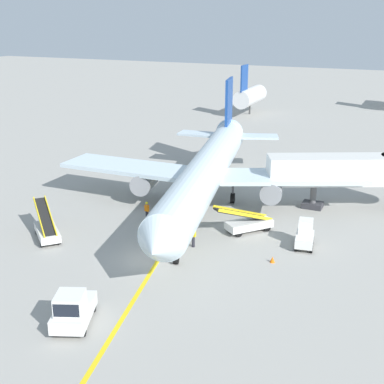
{
  "coord_description": "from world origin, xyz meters",
  "views": [
    {
      "loc": [
        16.99,
        -30.17,
        16.72
      ],
      "look_at": [
        -0.35,
        8.5,
        2.5
      ],
      "focal_mm": 49.58,
      "sensor_mm": 36.0,
      "label": 1
    }
  ],
  "objects_px": {
    "ground_crew_marshaller": "(193,236)",
    "safety_cone_nose_right": "(272,259)",
    "belt_loader_forward_hold": "(248,222)",
    "belt_loader_aft_hold": "(47,229)",
    "pushback_tug": "(73,309)",
    "jet_bridge": "(350,170)",
    "ground_crew_wing_walker": "(147,210)",
    "safety_cone_nose_left": "(186,193)",
    "airliner": "(207,171)",
    "baggage_tug_near_wing": "(305,235)"
  },
  "relations": [
    {
      "from": "jet_bridge",
      "to": "safety_cone_nose_right",
      "type": "distance_m",
      "value": 14.48
    },
    {
      "from": "pushback_tug",
      "to": "safety_cone_nose_left",
      "type": "xyz_separation_m",
      "value": [
        -3.75,
        23.25,
        -0.77
      ]
    },
    {
      "from": "pushback_tug",
      "to": "safety_cone_nose_right",
      "type": "relative_size",
      "value": 9.2
    },
    {
      "from": "safety_cone_nose_right",
      "to": "ground_crew_marshaller",
      "type": "bearing_deg",
      "value": 178.81
    },
    {
      "from": "ground_crew_marshaller",
      "to": "baggage_tug_near_wing",
      "type": "bearing_deg",
      "value": 24.54
    },
    {
      "from": "belt_loader_forward_hold",
      "to": "ground_crew_marshaller",
      "type": "distance_m",
      "value": 5.34
    },
    {
      "from": "ground_crew_marshaller",
      "to": "safety_cone_nose_right",
      "type": "bearing_deg",
      "value": -1.19
    },
    {
      "from": "ground_crew_wing_walker",
      "to": "safety_cone_nose_left",
      "type": "relative_size",
      "value": 3.86
    },
    {
      "from": "baggage_tug_near_wing",
      "to": "belt_loader_forward_hold",
      "type": "distance_m",
      "value": 4.98
    },
    {
      "from": "belt_loader_forward_hold",
      "to": "ground_crew_marshaller",
      "type": "xyz_separation_m",
      "value": [
        -2.8,
        -4.55,
        0.13
      ]
    },
    {
      "from": "belt_loader_aft_hold",
      "to": "ground_crew_marshaller",
      "type": "bearing_deg",
      "value": 16.2
    },
    {
      "from": "belt_loader_aft_hold",
      "to": "safety_cone_nose_right",
      "type": "relative_size",
      "value": 10.32
    },
    {
      "from": "pushback_tug",
      "to": "safety_cone_nose_right",
      "type": "xyz_separation_m",
      "value": [
        8.06,
        12.39,
        -0.77
      ]
    },
    {
      "from": "ground_crew_wing_walker",
      "to": "belt_loader_aft_hold",
      "type": "bearing_deg",
      "value": -129.03
    },
    {
      "from": "belt_loader_forward_hold",
      "to": "belt_loader_aft_hold",
      "type": "xyz_separation_m",
      "value": [
        -13.93,
        -7.78,
        0.0
      ]
    },
    {
      "from": "jet_bridge",
      "to": "pushback_tug",
      "type": "bearing_deg",
      "value": -113.01
    },
    {
      "from": "airliner",
      "to": "jet_bridge",
      "type": "distance_m",
      "value": 12.79
    },
    {
      "from": "jet_bridge",
      "to": "ground_crew_wing_walker",
      "type": "xyz_separation_m",
      "value": [
        -15.07,
        -10.31,
        -2.63
      ]
    },
    {
      "from": "jet_bridge",
      "to": "ground_crew_marshaller",
      "type": "distance_m",
      "value": 16.69
    },
    {
      "from": "belt_loader_forward_hold",
      "to": "safety_cone_nose_left",
      "type": "relative_size",
      "value": 10.49
    },
    {
      "from": "pushback_tug",
      "to": "ground_crew_marshaller",
      "type": "xyz_separation_m",
      "value": [
        1.85,
        12.52,
        -0.08
      ]
    },
    {
      "from": "airliner",
      "to": "ground_crew_marshaller",
      "type": "relative_size",
      "value": 20.63
    },
    {
      "from": "belt_loader_aft_hold",
      "to": "safety_cone_nose_right",
      "type": "bearing_deg",
      "value": 10.15
    },
    {
      "from": "pushback_tug",
      "to": "baggage_tug_near_wing",
      "type": "distance_m",
      "value": 18.63
    },
    {
      "from": "pushback_tug",
      "to": "safety_cone_nose_left",
      "type": "distance_m",
      "value": 23.56
    },
    {
      "from": "ground_crew_marshaller",
      "to": "safety_cone_nose_right",
      "type": "relative_size",
      "value": 3.86
    },
    {
      "from": "ground_crew_marshaller",
      "to": "safety_cone_nose_right",
      "type": "distance_m",
      "value": 6.25
    },
    {
      "from": "belt_loader_aft_hold",
      "to": "safety_cone_nose_left",
      "type": "distance_m",
      "value": 15.03
    },
    {
      "from": "belt_loader_forward_hold",
      "to": "ground_crew_marshaller",
      "type": "bearing_deg",
      "value": -121.63
    },
    {
      "from": "belt_loader_forward_hold",
      "to": "ground_crew_wing_walker",
      "type": "xyz_separation_m",
      "value": [
        -8.61,
        -1.22,
        0.13
      ]
    },
    {
      "from": "belt_loader_aft_hold",
      "to": "ground_crew_wing_walker",
      "type": "relative_size",
      "value": 2.67
    },
    {
      "from": "jet_bridge",
      "to": "belt_loader_aft_hold",
      "type": "distance_m",
      "value": 26.6
    },
    {
      "from": "pushback_tug",
      "to": "ground_crew_marshaller",
      "type": "bearing_deg",
      "value": 81.6
    },
    {
      "from": "baggage_tug_near_wing",
      "to": "ground_crew_wing_walker",
      "type": "distance_m",
      "value": 13.48
    },
    {
      "from": "belt_loader_aft_hold",
      "to": "safety_cone_nose_left",
      "type": "height_order",
      "value": "belt_loader_aft_hold"
    },
    {
      "from": "baggage_tug_near_wing",
      "to": "ground_crew_marshaller",
      "type": "xyz_separation_m",
      "value": [
        -7.67,
        -3.5,
        -0.02
      ]
    },
    {
      "from": "belt_loader_aft_hold",
      "to": "ground_crew_wing_walker",
      "type": "height_order",
      "value": "belt_loader_aft_hold"
    },
    {
      "from": "jet_bridge",
      "to": "safety_cone_nose_left",
      "type": "distance_m",
      "value": 15.5
    },
    {
      "from": "pushback_tug",
      "to": "baggage_tug_near_wing",
      "type": "height_order",
      "value": "pushback_tug"
    },
    {
      "from": "belt_loader_forward_hold",
      "to": "belt_loader_aft_hold",
      "type": "relative_size",
      "value": 1.02
    },
    {
      "from": "belt_loader_aft_hold",
      "to": "safety_cone_nose_left",
      "type": "relative_size",
      "value": 10.32
    },
    {
      "from": "ground_crew_marshaller",
      "to": "belt_loader_forward_hold",
      "type": "bearing_deg",
      "value": 58.37
    },
    {
      "from": "baggage_tug_near_wing",
      "to": "belt_loader_aft_hold",
      "type": "xyz_separation_m",
      "value": [
        -18.8,
        -6.73,
        -0.15
      ]
    },
    {
      "from": "baggage_tug_near_wing",
      "to": "belt_loader_forward_hold",
      "type": "relative_size",
      "value": 0.56
    },
    {
      "from": "belt_loader_forward_hold",
      "to": "ground_crew_wing_walker",
      "type": "bearing_deg",
      "value": -171.94
    },
    {
      "from": "jet_bridge",
      "to": "safety_cone_nose_left",
      "type": "relative_size",
      "value": 28.91
    },
    {
      "from": "airliner",
      "to": "belt_loader_aft_hold",
      "type": "bearing_deg",
      "value": -126.03
    },
    {
      "from": "jet_bridge",
      "to": "ground_crew_marshaller",
      "type": "height_order",
      "value": "jet_bridge"
    },
    {
      "from": "airliner",
      "to": "pushback_tug",
      "type": "bearing_deg",
      "value": -88.22
    },
    {
      "from": "airliner",
      "to": "baggage_tug_near_wing",
      "type": "xyz_separation_m",
      "value": [
        10.17,
        -5.12,
        -2.49
      ]
    }
  ]
}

